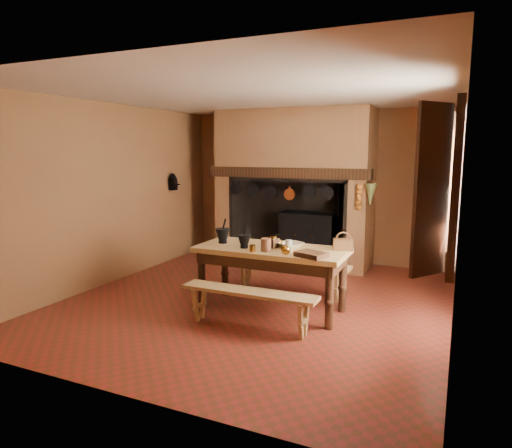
{
  "coord_description": "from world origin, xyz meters",
  "views": [
    {
      "loc": [
        2.5,
        -5.57,
        2.07
      ],
      "look_at": [
        -0.15,
        0.3,
        1.03
      ],
      "focal_mm": 32.0,
      "sensor_mm": 36.0,
      "label": 1
    }
  ],
  "objects_px": {
    "work_table": "(272,258)",
    "bench_front": "(249,300)",
    "mixing_bowl": "(291,245)",
    "wicker_basket": "(343,244)",
    "coffee_grinder": "(273,242)",
    "iron_range": "(309,237)"
  },
  "relations": [
    {
      "from": "work_table",
      "to": "bench_front",
      "type": "distance_m",
      "value": 0.78
    },
    {
      "from": "mixing_bowl",
      "to": "wicker_basket",
      "type": "bearing_deg",
      "value": 15.15
    },
    {
      "from": "coffee_grinder",
      "to": "bench_front",
      "type": "bearing_deg",
      "value": -68.5
    },
    {
      "from": "wicker_basket",
      "to": "bench_front",
      "type": "bearing_deg",
      "value": -150.73
    },
    {
      "from": "coffee_grinder",
      "to": "wicker_basket",
      "type": "distance_m",
      "value": 0.88
    },
    {
      "from": "work_table",
      "to": "bench_front",
      "type": "height_order",
      "value": "work_table"
    },
    {
      "from": "mixing_bowl",
      "to": "wicker_basket",
      "type": "height_order",
      "value": "wicker_basket"
    },
    {
      "from": "coffee_grinder",
      "to": "work_table",
      "type": "bearing_deg",
      "value": -125.82
    },
    {
      "from": "work_table",
      "to": "mixing_bowl",
      "type": "distance_m",
      "value": 0.3
    },
    {
      "from": "bench_front",
      "to": "wicker_basket",
      "type": "bearing_deg",
      "value": 47.18
    },
    {
      "from": "bench_front",
      "to": "wicker_basket",
      "type": "relative_size",
      "value": 5.85
    },
    {
      "from": "iron_range",
      "to": "wicker_basket",
      "type": "relative_size",
      "value": 5.67
    },
    {
      "from": "bench_front",
      "to": "coffee_grinder",
      "type": "bearing_deg",
      "value": 88.42
    },
    {
      "from": "work_table",
      "to": "wicker_basket",
      "type": "xyz_separation_m",
      "value": [
        0.87,
        0.24,
        0.21
      ]
    },
    {
      "from": "work_table",
      "to": "coffee_grinder",
      "type": "bearing_deg",
      "value": 31.1
    },
    {
      "from": "iron_range",
      "to": "mixing_bowl",
      "type": "bearing_deg",
      "value": -77.14
    },
    {
      "from": "mixing_bowl",
      "to": "work_table",
      "type": "bearing_deg",
      "value": -163.06
    },
    {
      "from": "bench_front",
      "to": "coffee_grinder",
      "type": "xyz_separation_m",
      "value": [
        0.02,
        0.7,
        0.56
      ]
    },
    {
      "from": "iron_range",
      "to": "mixing_bowl",
      "type": "xyz_separation_m",
      "value": [
        0.6,
        -2.64,
        0.39
      ]
    },
    {
      "from": "iron_range",
      "to": "work_table",
      "type": "height_order",
      "value": "iron_range"
    },
    {
      "from": "coffee_grinder",
      "to": "mixing_bowl",
      "type": "relative_size",
      "value": 0.62
    },
    {
      "from": "mixing_bowl",
      "to": "wicker_basket",
      "type": "distance_m",
      "value": 0.65
    }
  ]
}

